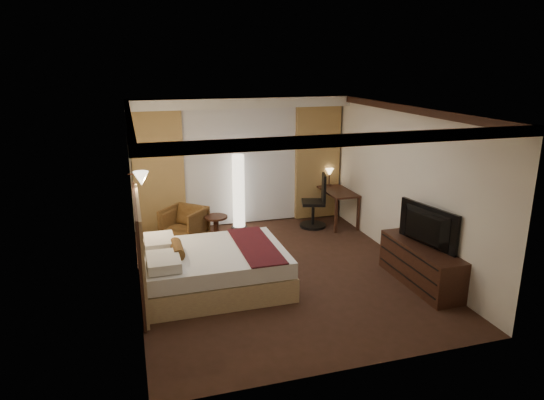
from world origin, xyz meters
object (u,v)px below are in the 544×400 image
object	(u,v)px
armchair	(184,223)
dresser	(421,265)
desk	(336,207)
side_table	(216,228)
television	(422,225)
office_chair	(313,201)
floor_lamp	(239,192)
bed	(215,269)

from	to	relation	value
armchair	dresser	world-z (taller)	armchair
desk	side_table	bearing A→B (deg)	-174.33
dresser	television	distance (m)	0.66
side_table	dresser	xyz separation A→B (m)	(2.72, -2.84, 0.07)
office_chair	television	size ratio (longest dim) A/B	0.99
side_table	floor_lamp	xyz separation A→B (m)	(0.59, 0.59, 0.54)
bed	dresser	xyz separation A→B (m)	(3.11, -0.80, 0.01)
desk	dresser	xyz separation A→B (m)	(0.05, -3.10, -0.05)
dresser	armchair	bearing A→B (deg)	138.09
bed	armchair	size ratio (longest dim) A/B	2.88
office_chair	dresser	size ratio (longest dim) A/B	0.69
armchair	desk	world-z (taller)	desk
television	desk	bearing A→B (deg)	-10.76
side_table	dresser	distance (m)	3.93
side_table	television	distance (m)	3.98
armchair	desk	distance (m)	3.27
bed	side_table	world-z (taller)	bed
office_chair	dresser	bearing A→B (deg)	-62.09
armchair	dresser	distance (m)	4.46
office_chair	side_table	bearing A→B (deg)	-157.56
bed	desk	bearing A→B (deg)	36.96
side_table	desk	distance (m)	2.69
side_table	television	size ratio (longest dim) A/B	0.43
dresser	television	world-z (taller)	television
side_table	desk	xyz separation A→B (m)	(2.67, 0.27, 0.13)
dresser	side_table	bearing A→B (deg)	133.77
desk	dresser	bearing A→B (deg)	-89.08
armchair	television	world-z (taller)	television
side_table	bed	bearing A→B (deg)	-100.82
bed	armchair	distance (m)	2.19
bed	television	world-z (taller)	television
armchair	dresser	size ratio (longest dim) A/B	0.45
floor_lamp	dresser	xyz separation A→B (m)	(2.13, -3.43, -0.47)
office_chair	dresser	distance (m)	3.13
office_chair	armchair	bearing A→B (deg)	-161.83
armchair	floor_lamp	size ratio (longest dim) A/B	0.47
armchair	office_chair	xyz separation A→B (m)	(2.71, 0.07, 0.20)
desk	television	distance (m)	3.16
armchair	floor_lamp	world-z (taller)	floor_lamp
side_table	office_chair	bearing A→B (deg)	5.82
bed	office_chair	world-z (taller)	office_chair
floor_lamp	television	distance (m)	4.03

